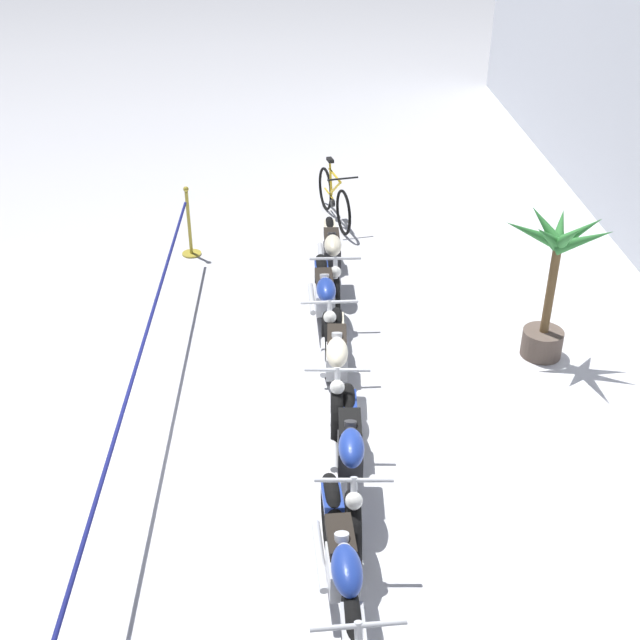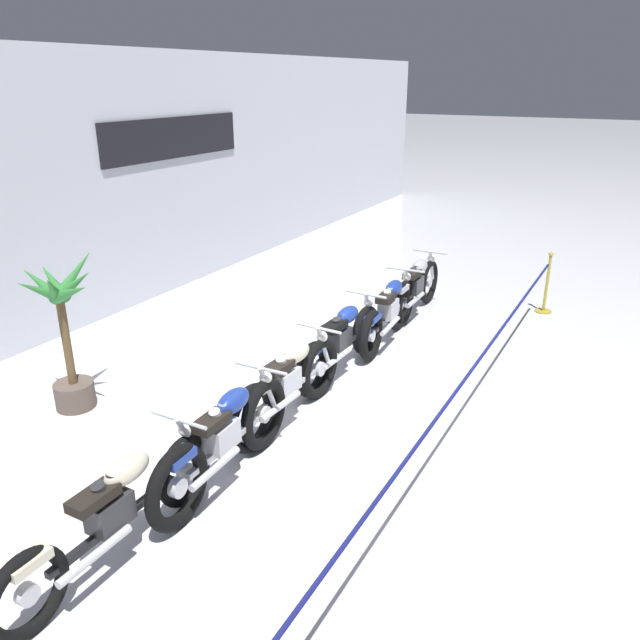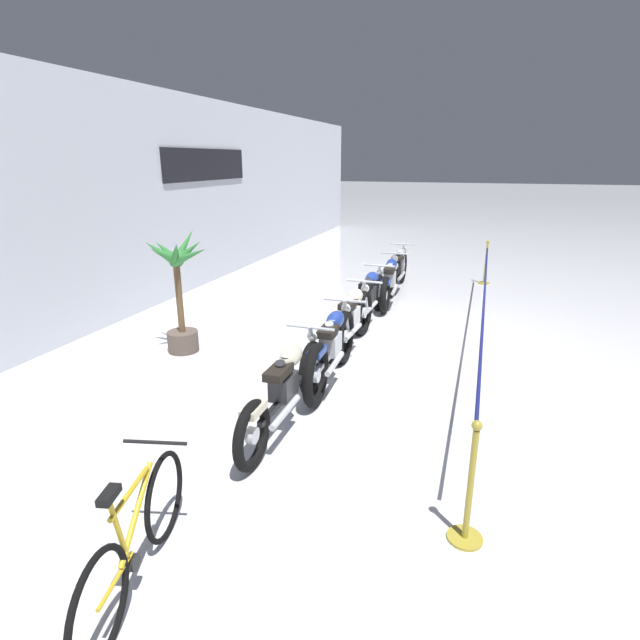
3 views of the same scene
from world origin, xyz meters
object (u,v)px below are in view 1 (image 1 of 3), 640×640
at_px(motorcycle_cream_0, 332,261).
at_px(stanchion_far_left, 155,320).
at_px(motorcycle_blue_1, 325,308).
at_px(motorcycle_cream_2, 336,370).
at_px(motorcycle_blue_4, 343,583).
at_px(motorcycle_blue_3, 350,464).
at_px(bicycle, 334,198).
at_px(potted_palm_left_of_row, 552,281).

height_order(motorcycle_cream_0, stanchion_far_left, stanchion_far_left).
height_order(motorcycle_blue_1, motorcycle_cream_2, motorcycle_blue_1).
height_order(motorcycle_cream_2, motorcycle_blue_4, motorcycle_cream_2).
bearing_deg(motorcycle_cream_0, motorcycle_blue_3, -0.22).
bearing_deg(motorcycle_cream_0, bicycle, 176.73).
distance_m(motorcycle_blue_3, potted_palm_left_of_row, 3.43).
xyz_separation_m(motorcycle_blue_4, bicycle, (-7.75, 0.29, -0.09)).
bearing_deg(motorcycle_blue_4, potted_palm_left_of_row, 145.79).
relative_size(motorcycle_blue_4, potted_palm_left_of_row, 1.20).
distance_m(motorcycle_cream_0, motorcycle_cream_2, 2.58).
bearing_deg(motorcycle_blue_3, motorcycle_cream_0, 179.78).
xyz_separation_m(motorcycle_cream_0, potted_palm_left_of_row, (1.63, 2.39, 0.52)).
xyz_separation_m(motorcycle_blue_3, stanchion_far_left, (-2.11, -1.99, 0.27)).
bearing_deg(motorcycle_blue_3, motorcycle_blue_4, -5.78).
bearing_deg(potted_palm_left_of_row, bicycle, -150.79).
bearing_deg(motorcycle_cream_2, motorcycle_blue_1, -176.75).
height_order(motorcycle_cream_0, motorcycle_blue_1, motorcycle_blue_1).
bearing_deg(motorcycle_blue_1, motorcycle_blue_4, -0.18).
height_order(motorcycle_blue_3, potted_palm_left_of_row, potted_palm_left_of_row).
bearing_deg(motorcycle_blue_1, potted_palm_left_of_row, 82.21).
height_order(motorcycle_blue_1, bicycle, motorcycle_blue_1).
bearing_deg(motorcycle_blue_3, motorcycle_cream_2, -178.04).
height_order(motorcycle_cream_0, motorcycle_blue_3, motorcycle_blue_3).
relative_size(motorcycle_blue_1, motorcycle_blue_4, 0.98).
xyz_separation_m(motorcycle_blue_1, motorcycle_cream_2, (1.30, 0.07, -0.00)).
bearing_deg(motorcycle_blue_4, motorcycle_cream_2, 178.23).
relative_size(motorcycle_blue_4, bicycle, 1.35).
height_order(motorcycle_cream_2, stanchion_far_left, stanchion_far_left).
bearing_deg(motorcycle_blue_3, potted_palm_left_of_row, 134.91).
relative_size(motorcycle_blue_3, motorcycle_blue_4, 0.97).
xyz_separation_m(motorcycle_cream_0, motorcycle_cream_2, (2.58, -0.06, 0.02)).
bearing_deg(motorcycle_blue_1, stanchion_far_left, -71.34).
relative_size(motorcycle_blue_1, motorcycle_cream_2, 1.02).
bearing_deg(motorcycle_cream_2, motorcycle_blue_3, 1.96).
xyz_separation_m(motorcycle_cream_2, motorcycle_blue_3, (1.44, 0.05, -0.02)).
bearing_deg(motorcycle_cream_2, motorcycle_cream_0, 178.56).
bearing_deg(bicycle, motorcycle_cream_2, -2.32).
bearing_deg(stanchion_far_left, motorcycle_blue_1, 108.66).
relative_size(motorcycle_blue_3, bicycle, 1.32).
distance_m(motorcycle_cream_2, potted_palm_left_of_row, 2.68).
bearing_deg(bicycle, motorcycle_blue_1, -4.28).
bearing_deg(motorcycle_blue_4, motorcycle_blue_3, 174.22).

